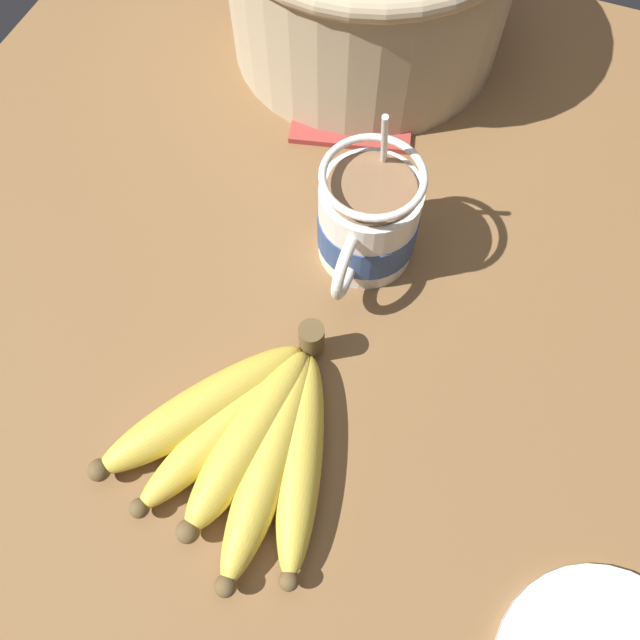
% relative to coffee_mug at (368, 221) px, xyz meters
% --- Properties ---
extents(table, '(0.94, 0.94, 0.03)m').
position_rel_coffee_mug_xyz_m(table, '(0.07, 0.03, -0.06)').
color(table, brown).
rests_on(table, ground).
extents(coffee_mug, '(0.12, 0.08, 0.14)m').
position_rel_coffee_mug_xyz_m(coffee_mug, '(0.00, 0.00, 0.00)').
color(coffee_mug, white).
rests_on(coffee_mug, table).
extents(banana_bunch, '(0.20, 0.18, 0.04)m').
position_rel_coffee_mug_xyz_m(banana_bunch, '(0.19, -0.02, -0.03)').
color(banana_bunch, brown).
rests_on(banana_bunch, table).
extents(napkin, '(0.19, 0.15, 0.01)m').
position_rel_coffee_mug_xyz_m(napkin, '(-0.18, -0.07, -0.04)').
color(napkin, '#A33833').
rests_on(napkin, table).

